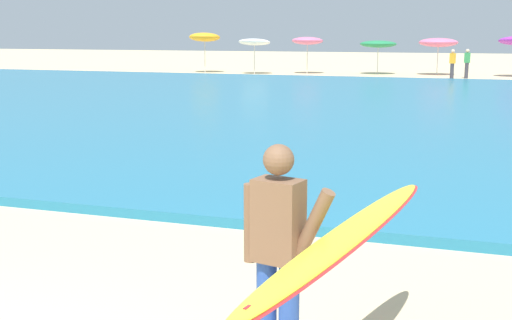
# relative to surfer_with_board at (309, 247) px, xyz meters

# --- Properties ---
(sea) EXTENTS (120.00, 28.00, 0.14)m
(sea) POSITION_rel_surfer_with_board_xyz_m (-2.21, 17.43, -0.96)
(sea) COLOR teal
(sea) RESTS_ON ground
(surfer_with_board) EXTENTS (1.24, 2.97, 1.73)m
(surfer_with_board) POSITION_rel_surfer_with_board_xyz_m (0.00, 0.00, 0.00)
(surfer_with_board) COLOR #284CA3
(surfer_with_board) RESTS_ON ground
(beach_umbrella_0) EXTENTS (1.90, 1.93, 2.49)m
(beach_umbrella_0) POSITION_rel_surfer_with_board_xyz_m (-15.18, 34.30, 1.13)
(beach_umbrella_0) COLOR beige
(beach_umbrella_0) RESTS_ON ground
(beach_umbrella_1) EXTENTS (1.90, 1.92, 2.16)m
(beach_umbrella_1) POSITION_rel_surfer_with_board_xyz_m (-11.80, 33.90, 0.85)
(beach_umbrella_1) COLOR beige
(beach_umbrella_1) RESTS_ON ground
(beach_umbrella_2) EXTENTS (1.88, 1.90, 2.23)m
(beach_umbrella_2) POSITION_rel_surfer_with_board_xyz_m (-8.90, 35.27, 0.92)
(beach_umbrella_2) COLOR beige
(beach_umbrella_2) RESTS_ON ground
(beach_umbrella_3) EXTENTS (2.16, 2.17, 2.02)m
(beach_umbrella_3) POSITION_rel_surfer_with_board_xyz_m (-4.76, 36.01, 0.74)
(beach_umbrella_3) COLOR beige
(beach_umbrella_3) RESTS_ON ground
(beach_umbrella_4) EXTENTS (2.23, 2.24, 2.17)m
(beach_umbrella_4) POSITION_rel_surfer_with_board_xyz_m (-1.33, 36.23, 0.84)
(beach_umbrella_4) COLOR beige
(beach_umbrella_4) RESTS_ON ground
(beachgoer_near_row_left) EXTENTS (0.32, 0.20, 1.58)m
(beachgoer_near_row_left) POSITION_rel_surfer_with_board_xyz_m (0.36, 33.88, -0.19)
(beachgoer_near_row_left) COLOR #383842
(beachgoer_near_row_left) RESTS_ON ground
(beachgoer_near_row_mid) EXTENTS (0.32, 0.20, 1.58)m
(beachgoer_near_row_mid) POSITION_rel_surfer_with_board_xyz_m (-0.35, 32.84, -0.19)
(beachgoer_near_row_mid) COLOR #383842
(beachgoer_near_row_mid) RESTS_ON ground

